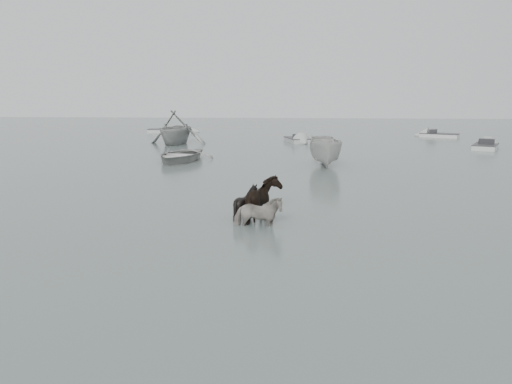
% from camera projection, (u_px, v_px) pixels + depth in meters
% --- Properties ---
extents(ground, '(140.00, 140.00, 0.00)m').
position_uv_depth(ground, '(258.00, 227.00, 16.14)').
color(ground, '#4C5A55').
rests_on(ground, ground).
extents(pony_pinto, '(1.67, 0.81, 1.38)m').
position_uv_depth(pony_pinto, '(258.00, 206.00, 16.07)').
color(pony_pinto, black).
rests_on(pony_pinto, ground).
extents(pony_dark, '(1.60, 1.81, 1.65)m').
position_uv_depth(pony_dark, '(264.00, 196.00, 17.01)').
color(pony_dark, black).
rests_on(pony_dark, ground).
extents(pony_black, '(1.50, 1.43, 1.32)m').
position_uv_depth(pony_black, '(246.00, 199.00, 17.31)').
color(pony_black, black).
rests_on(pony_black, ground).
extents(rowboat_lead, '(4.16, 5.33, 1.01)m').
position_uv_depth(rowboat_lead, '(180.00, 153.00, 31.48)').
color(rowboat_lead, '#A6A5A1').
rests_on(rowboat_lead, ground).
extents(rowboat_trail, '(5.56, 6.23, 2.97)m').
position_uv_depth(rowboat_trail, '(176.00, 126.00, 41.61)').
color(rowboat_trail, '#939693').
rests_on(rowboat_trail, ground).
extents(boat_small, '(1.92, 4.97, 1.91)m').
position_uv_depth(boat_small, '(326.00, 150.00, 29.42)').
color(boat_small, '#B2B3AE').
rests_on(boat_small, ground).
extents(skiff_port, '(3.46, 4.83, 0.75)m').
position_uv_depth(skiff_port, '(486.00, 144.00, 38.31)').
color(skiff_port, '#B0B2AF').
rests_on(skiff_port, ground).
extents(skiff_mid, '(2.86, 4.83, 0.75)m').
position_uv_depth(skiff_mid, '(298.00, 138.00, 43.66)').
color(skiff_mid, '#979A98').
rests_on(skiff_mid, ground).
extents(skiff_star, '(5.05, 3.61, 0.75)m').
position_uv_depth(skiff_star, '(439.00, 133.00, 48.34)').
color(skiff_star, '#B7B7B2').
rests_on(skiff_star, ground).
extents(skiff_far, '(6.71, 2.24, 0.75)m').
position_uv_depth(skiff_far, '(170.00, 129.00, 54.11)').
color(skiff_far, '#ABAEAB').
rests_on(skiff_far, ground).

